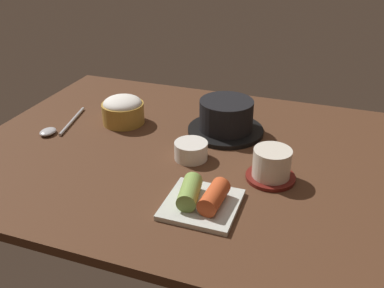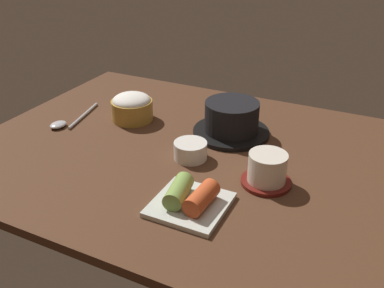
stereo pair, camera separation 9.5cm
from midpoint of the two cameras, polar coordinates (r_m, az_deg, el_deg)
The scene contains 7 objects.
dining_table at distance 98.79cm, azimuth 2.20°, elevation -1.38°, with size 100.00×76.00×2.00cm, color #4C2D1C.
stone_pot at distance 104.65cm, azimuth 7.92°, elevation 3.23°, with size 18.87×18.87×8.48cm.
rice_bowl at distance 112.13cm, azimuth -5.67°, elevation 4.96°, with size 10.84×10.84×7.29cm.
tea_cup_with_saucer at distance 86.80cm, azimuth 13.14°, elevation -3.46°, with size 10.21×10.21×6.78cm.
banchan_cup_center at distance 94.00cm, azimuth 2.67°, elevation -0.88°, with size 7.42×7.42×3.96cm.
kimchi_plate at distance 78.94cm, azimuth 3.18°, elevation -7.50°, with size 13.49×13.49×4.67cm.
spoon at distance 113.95cm, azimuth -14.19°, elevation 2.88°, with size 5.64×18.36×1.35cm.
Camera 2 is at (38.51, -76.91, 49.93)cm, focal length 39.78 mm.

